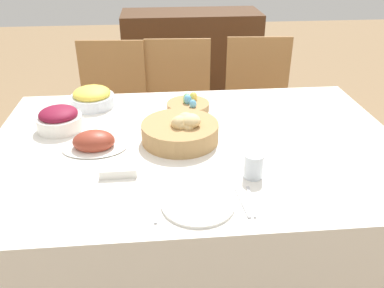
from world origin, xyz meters
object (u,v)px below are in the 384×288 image
Objects in this scene: pineapple_bowl at (92,97)px; fork at (153,207)px; chair_far_left at (113,114)px; drinking_cup at (254,166)px; beet_salad_bowl at (59,119)px; knife at (242,202)px; egg_basket at (188,105)px; dinner_plate at (198,204)px; sideboard at (191,71)px; chair_far_center at (178,112)px; butter_dish at (119,169)px; spoon at (251,201)px; ham_platter at (94,142)px; chair_far_right at (258,109)px; bread_basket at (181,131)px.

pineapple_bowl is 0.91m from fork.
drinking_cup is (0.62, -1.21, 0.32)m from chair_far_left.
knife is (0.69, -0.61, -0.05)m from beet_salad_bowl.
egg_basket is 0.77m from dinner_plate.
dinner_plate is (0.44, -0.86, -0.04)m from pineapple_bowl.
pineapple_bowl is (-0.62, -1.40, 0.34)m from sideboard.
beet_salad_bowl is 1.18× the size of knife.
chair_far_center is 5.66× the size of knife.
chair_far_left is at bearing 96.79° from butter_dish.
chair_far_left and chair_far_center have the same top height.
chair_far_center reaches higher than spoon.
ham_platter is (-0.56, -1.84, 0.32)m from sideboard.
chair_far_right is at bearing 45.86° from ham_platter.
chair_far_left reaches higher than butter_dish.
chair_far_left is 3.67× the size of ham_platter.
dinner_plate is at bearing -47.89° from beet_salad_bowl.
chair_far_left is 7.25× the size of butter_dish.
knife is at bearing -4.49° from fork.
spoon is at bearing -26.25° from butter_dish.
ham_platter is at bearing -82.47° from pineapple_bowl.
chair_far_center is 4.81× the size of beet_salad_bowl.
bread_basket reaches higher than spoon.
egg_basket is 1.23× the size of knife.
dinner_plate is (0.38, -0.41, -0.02)m from ham_platter.
chair_far_center is at bearing 48.06° from pineapple_bowl.
ham_platter is at bearing -84.49° from chair_far_left.
egg_basket is 0.96× the size of pineapple_bowl.
butter_dish is at bearing -136.39° from bread_basket.
sideboard is at bearing 116.93° from chair_far_right.
bread_basket is 2.44× the size of butter_dish.
pineapple_bowl is at bearing -89.83° from chair_far_left.
dinner_plate reaches higher than knife.
chair_far_left is at bearing 96.21° from fork.
knife is 1.28× the size of butter_dish.
knife is (0.52, -0.41, -0.03)m from ham_platter.
pineapple_bowl is (-0.03, -0.51, 0.32)m from chair_far_left.
chair_far_center is 0.75m from pineapple_bowl.
chair_far_center is 4.41× the size of pineapple_bowl.
chair_far_center is 1.40m from fork.
chair_far_left is 1.45m from dinner_plate.
pineapple_bowl is (-0.45, -0.51, 0.32)m from chair_far_center.
fork is 0.29m from knife.
ham_platter is at bearing -174.45° from bread_basket.
spoon is (0.61, -0.86, -0.04)m from pineapple_bowl.
butter_dish is at bearing -102.39° from sideboard.
butter_dish is at bearing 147.62° from knife.
sideboard is 3.45× the size of bread_basket.
pineapple_bowl is 0.90× the size of dinner_plate.
bread_basket is 1.90× the size of fork.
fork is 1.00× the size of knife.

